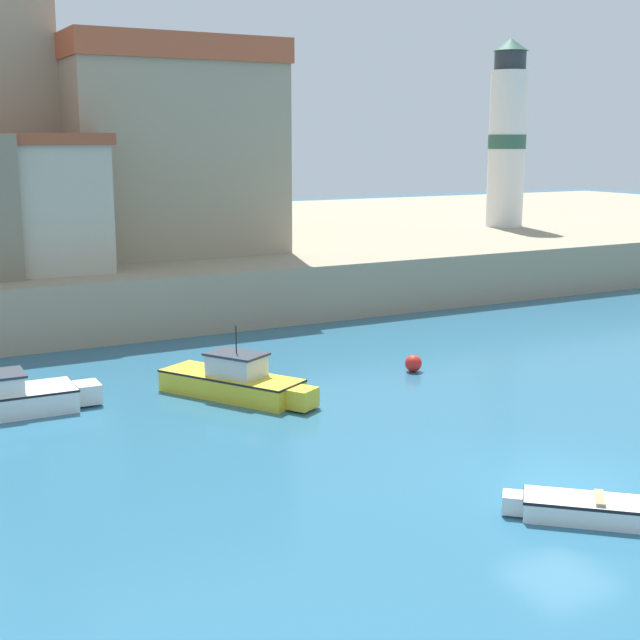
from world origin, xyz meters
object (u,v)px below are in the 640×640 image
at_px(mooring_buoy, 413,363).
at_px(harbor_shed_mid_row, 16,202).
at_px(lighthouse, 507,137).
at_px(motorboat_yellow_2, 235,381).
at_px(dinghy_white_1, 595,509).
at_px(church, 120,135).

xyz_separation_m(mooring_buoy, harbor_shed_mid_row, (-10.92, 14.81, 5.28)).
bearing_deg(lighthouse, motorboat_yellow_2, -144.02).
bearing_deg(mooring_buoy, dinghy_white_1, -106.75).
bearing_deg(harbor_shed_mid_row, motorboat_yellow_2, -74.95).
bearing_deg(dinghy_white_1, motorboat_yellow_2, 104.01).
distance_m(church, lighthouse, 25.24).
bearing_deg(church, dinghy_white_1, -89.48).
distance_m(motorboat_yellow_2, mooring_buoy, 6.95).
relative_size(dinghy_white_1, mooring_buoy, 5.40).
xyz_separation_m(church, harbor_shed_mid_row, (-6.81, -7.13, -2.89)).
bearing_deg(mooring_buoy, motorboat_yellow_2, 179.61).
height_order(church, harbor_shed_mid_row, church).
distance_m(dinghy_white_1, lighthouse, 42.12).
relative_size(dinghy_white_1, harbor_shed_mid_row, 0.46).
relative_size(motorboat_yellow_2, lighthouse, 0.46).
height_order(mooring_buoy, harbor_shed_mid_row, harbor_shed_mid_row).
height_order(motorboat_yellow_2, mooring_buoy, motorboat_yellow_2).
height_order(dinghy_white_1, motorboat_yellow_2, motorboat_yellow_2).
xyz_separation_m(motorboat_yellow_2, church, (2.84, 21.89, 7.94)).
bearing_deg(dinghy_white_1, lighthouse, 52.99).
distance_m(dinghy_white_1, mooring_buoy, 13.16).
xyz_separation_m(mooring_buoy, lighthouse, (21.08, 20.40, 8.11)).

